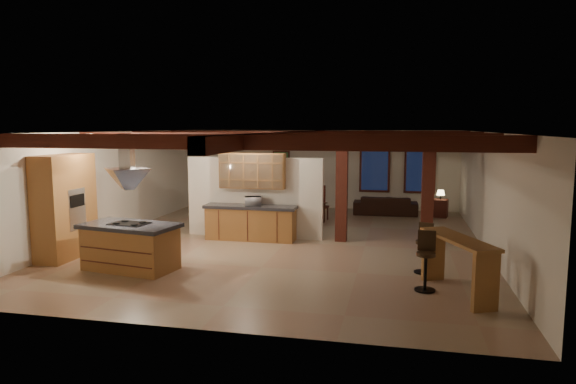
# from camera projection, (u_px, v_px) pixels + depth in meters

# --- Properties ---
(ground) EXTENTS (12.00, 12.00, 0.00)m
(ground) POSITION_uv_depth(u_px,v_px,m) (286.00, 242.00, 13.54)
(ground) COLOR tan
(ground) RESTS_ON ground
(room_walls) EXTENTS (12.00, 12.00, 12.00)m
(room_walls) POSITION_uv_depth(u_px,v_px,m) (286.00, 175.00, 13.32)
(room_walls) COLOR silver
(room_walls) RESTS_ON ground
(ceiling_beams) EXTENTS (10.00, 12.00, 0.28)m
(ceiling_beams) POSITION_uv_depth(u_px,v_px,m) (286.00, 137.00, 13.19)
(ceiling_beams) COLOR #3D140F
(ceiling_beams) RESTS_ON room_walls
(timber_posts) EXTENTS (2.50, 0.30, 2.90)m
(timber_posts) POSITION_uv_depth(u_px,v_px,m) (384.00, 176.00, 13.28)
(timber_posts) COLOR #3D140F
(timber_posts) RESTS_ON ground
(partition_wall) EXTENTS (3.80, 0.18, 2.20)m
(partition_wall) POSITION_uv_depth(u_px,v_px,m) (255.00, 197.00, 14.10)
(partition_wall) COLOR silver
(partition_wall) RESTS_ON ground
(pantry_cabinet) EXTENTS (0.67, 1.60, 2.40)m
(pantry_cabinet) POSITION_uv_depth(u_px,v_px,m) (65.00, 207.00, 11.85)
(pantry_cabinet) COLOR brown
(pantry_cabinet) RESTS_ON ground
(back_counter) EXTENTS (2.50, 0.66, 0.94)m
(back_counter) POSITION_uv_depth(u_px,v_px,m) (251.00, 222.00, 13.80)
(back_counter) COLOR brown
(back_counter) RESTS_ON ground
(upper_display_cabinet) EXTENTS (1.80, 0.36, 0.95)m
(upper_display_cabinet) POSITION_uv_depth(u_px,v_px,m) (252.00, 171.00, 13.82)
(upper_display_cabinet) COLOR brown
(upper_display_cabinet) RESTS_ON partition_wall
(range_hood) EXTENTS (1.10, 1.10, 1.40)m
(range_hood) POSITION_uv_depth(u_px,v_px,m) (128.00, 187.00, 10.77)
(range_hood) COLOR silver
(range_hood) RESTS_ON room_walls
(back_windows) EXTENTS (2.70, 0.07, 1.70)m
(back_windows) POSITION_uv_depth(u_px,v_px,m) (397.00, 169.00, 18.51)
(back_windows) COLOR #3D140F
(back_windows) RESTS_ON room_walls
(framed_art) EXTENTS (0.65, 0.05, 0.85)m
(framed_art) POSITION_uv_depth(u_px,v_px,m) (281.00, 162.00, 19.40)
(framed_art) COLOR #3D140F
(framed_art) RESTS_ON room_walls
(recessed_cans) EXTENTS (3.16, 2.46, 0.03)m
(recessed_cans) POSITION_uv_depth(u_px,v_px,m) (161.00, 134.00, 11.84)
(recessed_cans) COLOR silver
(recessed_cans) RESTS_ON room_walls
(kitchen_island) EXTENTS (2.18, 1.40, 1.01)m
(kitchen_island) POSITION_uv_depth(u_px,v_px,m) (130.00, 246.00, 10.93)
(kitchen_island) COLOR brown
(kitchen_island) RESTS_ON ground
(dining_table) EXTENTS (2.11, 1.67, 0.65)m
(dining_table) POSITION_uv_depth(u_px,v_px,m) (294.00, 212.00, 16.33)
(dining_table) COLOR #412110
(dining_table) RESTS_ON ground
(sofa) EXTENTS (2.20, 0.91, 0.64)m
(sofa) POSITION_uv_depth(u_px,v_px,m) (385.00, 205.00, 17.80)
(sofa) COLOR black
(sofa) RESTS_ON ground
(microwave) EXTENTS (0.50, 0.41, 0.24)m
(microwave) POSITION_uv_depth(u_px,v_px,m) (253.00, 201.00, 13.71)
(microwave) COLOR #B0B0B4
(microwave) RESTS_ON back_counter
(bar_counter) EXTENTS (1.27, 2.04, 1.06)m
(bar_counter) POSITION_uv_depth(u_px,v_px,m) (458.00, 256.00, 9.28)
(bar_counter) COLOR brown
(bar_counter) RESTS_ON ground
(side_table) EXTENTS (0.57, 0.57, 0.60)m
(side_table) POSITION_uv_depth(u_px,v_px,m) (440.00, 208.00, 17.30)
(side_table) COLOR #3D140F
(side_table) RESTS_ON ground
(table_lamp) EXTENTS (0.27, 0.27, 0.32)m
(table_lamp) POSITION_uv_depth(u_px,v_px,m) (441.00, 193.00, 17.24)
(table_lamp) COLOR black
(table_lamp) RESTS_ON side_table
(bar_stool_a) EXTENTS (0.39, 0.39, 1.11)m
(bar_stool_a) POSITION_uv_depth(u_px,v_px,m) (426.00, 261.00, 9.52)
(bar_stool_a) COLOR black
(bar_stool_a) RESTS_ON ground
(bar_stool_b) EXTENTS (0.39, 0.40, 1.04)m
(bar_stool_b) POSITION_uv_depth(u_px,v_px,m) (424.00, 248.00, 10.69)
(bar_stool_b) COLOR black
(bar_stool_b) RESTS_ON ground
(dining_chairs) EXTENTS (2.08, 2.08, 1.17)m
(dining_chairs) POSITION_uv_depth(u_px,v_px,m) (294.00, 204.00, 16.29)
(dining_chairs) COLOR #3D140F
(dining_chairs) RESTS_ON ground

